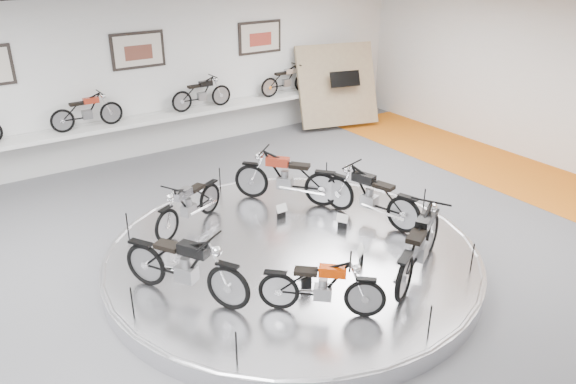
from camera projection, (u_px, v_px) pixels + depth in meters
floor at (302, 272)px, 9.57m from camera, size 16.00×16.00×0.00m
ceiling at (305, 31)px, 7.92m from camera, size 16.00×16.00×0.00m
wall_back at (141, 78)px, 14.02m from camera, size 16.00×0.00×16.00m
orange_carpet_strip at (540, 183)px, 13.05m from camera, size 2.40×12.60×0.01m
dado_band at (147, 134)px, 14.60m from camera, size 15.68×0.04×1.10m
display_platform at (292, 257)px, 9.73m from camera, size 6.40×6.40×0.30m
platform_rim at (292, 251)px, 9.69m from camera, size 6.40×6.40×0.10m
shelf at (149, 120)px, 14.21m from camera, size 11.00×0.55×0.10m
poster_center at (138, 50)px, 13.70m from camera, size 1.35×0.06×0.88m
poster_right at (260, 37)px, 15.49m from camera, size 1.35×0.06×0.88m
display_panel at (337, 85)px, 16.52m from camera, size 2.56×1.52×2.30m
shelf_bike_b at (87, 113)px, 13.27m from camera, size 1.22×0.43×0.73m
shelf_bike_c at (202, 95)px, 14.80m from camera, size 1.22×0.43×0.73m
shelf_bike_d at (286, 82)px, 16.18m from camera, size 1.22×0.43×0.73m
bike_a at (371, 195)px, 10.46m from camera, size 1.10×1.91×1.06m
bike_b at (286, 177)px, 11.21m from camera, size 1.69×1.85×1.09m
bike_c at (189, 204)px, 10.25m from camera, size 1.67×1.22×0.93m
bike_d at (185, 265)px, 8.19m from camera, size 1.49×1.91×1.08m
bike_e at (322, 286)px, 7.86m from camera, size 1.50×1.44×0.91m
bike_f at (420, 244)px, 8.72m from camera, size 1.99×1.48×1.12m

